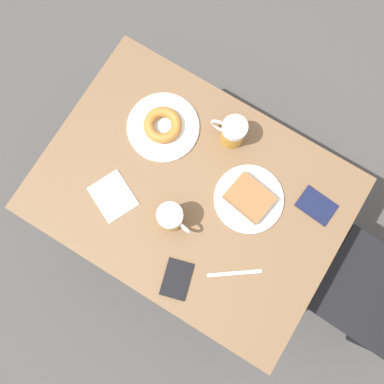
{
  "coord_description": "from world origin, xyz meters",
  "views": [
    {
      "loc": [
        0.22,
        0.14,
        2.22
      ],
      "look_at": [
        0.0,
        0.0,
        0.78
      ],
      "focal_mm": 40.0,
      "sensor_mm": 36.0,
      "label": 1
    }
  ],
  "objects_px": {
    "passport_near_edge": "(317,206)",
    "passport_far_edge": "(177,279)",
    "plate_with_cake": "(249,198)",
    "napkin_folded": "(113,196)",
    "beer_mug_center": "(233,132)",
    "fork": "(234,273)",
    "beer_mug_left": "(171,218)",
    "plate_with_donut": "(163,126)"
  },
  "relations": [
    {
      "from": "napkin_folded",
      "to": "passport_far_edge",
      "type": "bearing_deg",
      "value": 69.65
    },
    {
      "from": "beer_mug_left",
      "to": "passport_far_edge",
      "type": "bearing_deg",
      "value": 36.25
    },
    {
      "from": "beer_mug_left",
      "to": "fork",
      "type": "xyz_separation_m",
      "value": [
        0.04,
        0.27,
        -0.06
      ]
    },
    {
      "from": "passport_near_edge",
      "to": "plate_with_cake",
      "type": "bearing_deg",
      "value": -64.28
    },
    {
      "from": "napkin_folded",
      "to": "passport_far_edge",
      "type": "xyz_separation_m",
      "value": [
        0.12,
        0.34,
        0.0
      ]
    },
    {
      "from": "fork",
      "to": "beer_mug_center",
      "type": "bearing_deg",
      "value": -148.26
    },
    {
      "from": "beer_mug_center",
      "to": "plate_with_donut",
      "type": "bearing_deg",
      "value": -66.99
    },
    {
      "from": "plate_with_donut",
      "to": "passport_far_edge",
      "type": "bearing_deg",
      "value": 36.93
    },
    {
      "from": "plate_with_donut",
      "to": "beer_mug_left",
      "type": "xyz_separation_m",
      "value": [
        0.26,
        0.2,
        0.04
      ]
    },
    {
      "from": "fork",
      "to": "passport_far_edge",
      "type": "height_order",
      "value": "passport_far_edge"
    },
    {
      "from": "plate_with_donut",
      "to": "beer_mug_left",
      "type": "distance_m",
      "value": 0.34
    },
    {
      "from": "beer_mug_center",
      "to": "passport_far_edge",
      "type": "distance_m",
      "value": 0.53
    },
    {
      "from": "passport_far_edge",
      "to": "fork",
      "type": "bearing_deg",
      "value": 127.31
    },
    {
      "from": "beer_mug_left",
      "to": "napkin_folded",
      "type": "bearing_deg",
      "value": -80.31
    },
    {
      "from": "plate_with_cake",
      "to": "passport_near_edge",
      "type": "bearing_deg",
      "value": 115.72
    },
    {
      "from": "napkin_folded",
      "to": "fork",
      "type": "xyz_separation_m",
      "value": [
        0.01,
        0.49,
        -0.0
      ]
    },
    {
      "from": "beer_mug_center",
      "to": "plate_with_cake",
      "type": "bearing_deg",
      "value": 45.67
    },
    {
      "from": "plate_with_cake",
      "to": "passport_near_edge",
      "type": "xyz_separation_m",
      "value": [
        -0.1,
        0.21,
        -0.01
      ]
    },
    {
      "from": "beer_mug_left",
      "to": "passport_near_edge",
      "type": "height_order",
      "value": "beer_mug_left"
    },
    {
      "from": "plate_with_cake",
      "to": "napkin_folded",
      "type": "distance_m",
      "value": 0.47
    },
    {
      "from": "plate_with_donut",
      "to": "fork",
      "type": "xyz_separation_m",
      "value": [
        0.31,
        0.48,
        -0.01
      ]
    },
    {
      "from": "passport_near_edge",
      "to": "fork",
      "type": "bearing_deg",
      "value": -20.12
    },
    {
      "from": "passport_near_edge",
      "to": "beer_mug_left",
      "type": "bearing_deg",
      "value": -53.03
    },
    {
      "from": "plate_with_cake",
      "to": "passport_far_edge",
      "type": "xyz_separation_m",
      "value": [
        0.36,
        -0.07,
        -0.01
      ]
    },
    {
      "from": "plate_with_cake",
      "to": "fork",
      "type": "relative_size",
      "value": 1.55
    },
    {
      "from": "plate_with_donut",
      "to": "fork",
      "type": "distance_m",
      "value": 0.57
    },
    {
      "from": "plate_with_cake",
      "to": "beer_mug_left",
      "type": "height_order",
      "value": "beer_mug_left"
    },
    {
      "from": "fork",
      "to": "plate_with_donut",
      "type": "bearing_deg",
      "value": -123.02
    },
    {
      "from": "plate_with_cake",
      "to": "passport_far_edge",
      "type": "height_order",
      "value": "plate_with_cake"
    },
    {
      "from": "plate_with_cake",
      "to": "plate_with_donut",
      "type": "distance_m",
      "value": 0.4
    },
    {
      "from": "plate_with_cake",
      "to": "napkin_folded",
      "type": "bearing_deg",
      "value": -59.81
    },
    {
      "from": "beer_mug_center",
      "to": "passport_near_edge",
      "type": "height_order",
      "value": "beer_mug_center"
    },
    {
      "from": "plate_with_donut",
      "to": "beer_mug_center",
      "type": "bearing_deg",
      "value": 113.01
    },
    {
      "from": "napkin_folded",
      "to": "passport_far_edge",
      "type": "height_order",
      "value": "passport_far_edge"
    },
    {
      "from": "passport_near_edge",
      "to": "passport_far_edge",
      "type": "bearing_deg",
      "value": -31.26
    },
    {
      "from": "beer_mug_center",
      "to": "napkin_folded",
      "type": "relative_size",
      "value": 0.69
    },
    {
      "from": "plate_with_cake",
      "to": "plate_with_donut",
      "type": "height_order",
      "value": "same"
    },
    {
      "from": "fork",
      "to": "passport_near_edge",
      "type": "bearing_deg",
      "value": 159.88
    },
    {
      "from": "beer_mug_left",
      "to": "fork",
      "type": "distance_m",
      "value": 0.28
    },
    {
      "from": "beer_mug_center",
      "to": "passport_near_edge",
      "type": "bearing_deg",
      "value": 81.04
    },
    {
      "from": "plate_with_donut",
      "to": "beer_mug_center",
      "type": "distance_m",
      "value": 0.25
    },
    {
      "from": "plate_with_cake",
      "to": "plate_with_donut",
      "type": "relative_size",
      "value": 0.94
    }
  ]
}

